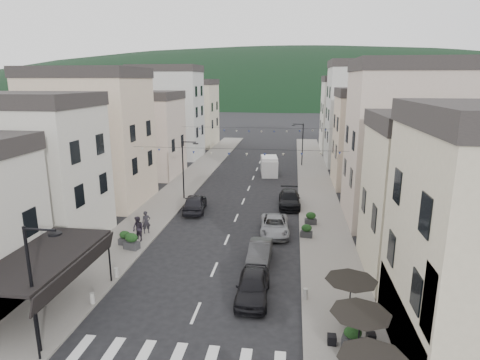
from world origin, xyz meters
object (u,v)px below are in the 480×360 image
object	(u,v)px
parked_car_b	(260,252)
pedestrian_b	(138,229)
parked_car_e	(195,203)
parked_car_a	(253,286)
delivery_van	(269,165)
parked_car_d	(289,199)
pedestrian_a	(146,222)
parked_car_c	(274,225)

from	to	relation	value
parked_car_b	pedestrian_b	world-z (taller)	pedestrian_b
parked_car_b	parked_car_e	world-z (taller)	parked_car_e
parked_car_a	parked_car_b	distance (m)	4.68
delivery_van	pedestrian_b	xyz separation A→B (m)	(-8.28, -23.68, -0.11)
parked_car_d	pedestrian_a	distance (m)	14.13
pedestrian_b	parked_car_c	bearing A→B (deg)	44.39
delivery_van	parked_car_b	bearing A→B (deg)	-94.42
parked_car_a	parked_car_e	bearing A→B (deg)	114.63
parked_car_b	delivery_van	world-z (taller)	delivery_van
parked_car_c	parked_car_e	bearing A→B (deg)	145.21
parked_car_c	pedestrian_b	size ratio (longest dim) A/B	2.55
parked_car_b	parked_car_e	size ratio (longest dim) A/B	0.85
parked_car_c	pedestrian_a	distance (m)	10.07
pedestrian_b	parked_car_a	bearing A→B (deg)	-9.22
parked_car_e	delivery_van	bearing A→B (deg)	-117.37
parked_car_a	parked_car_b	size ratio (longest dim) A/B	1.07
parked_car_d	pedestrian_b	bearing A→B (deg)	-138.64
parked_car_e	pedestrian_b	size ratio (longest dim) A/B	2.54
parked_car_a	pedestrian_a	distance (m)	12.48
parked_car_c	parked_car_e	xyz separation A→B (m)	(-7.57, 4.59, 0.15)
parked_car_b	delivery_van	distance (m)	25.81
parked_car_d	pedestrian_b	distance (m)	15.20
pedestrian_a	parked_car_d	bearing A→B (deg)	8.01
parked_car_a	delivery_van	bearing A→B (deg)	91.19
parked_car_b	delivery_van	xyz separation A→B (m)	(-0.99, 25.79, 0.50)
parked_car_b	parked_car_e	bearing A→B (deg)	126.49
pedestrian_a	delivery_van	bearing A→B (deg)	38.90
parked_car_c	pedestrian_a	bearing A→B (deg)	-174.86
parked_car_c	parked_car_b	bearing A→B (deg)	-101.39
parked_car_a	parked_car_c	size ratio (longest dim) A/B	0.91
parked_car_b	pedestrian_a	size ratio (longest dim) A/B	2.28
parked_car_a	parked_car_d	xyz separation A→B (m)	(1.80, 17.20, -0.02)
parked_car_d	pedestrian_a	xyz separation A→B (m)	(-11.03, -8.82, 0.29)
delivery_van	pedestrian_a	size ratio (longest dim) A/B	2.90
parked_car_e	parked_car_a	bearing A→B (deg)	108.10
parked_car_e	parked_car_d	bearing A→B (deg)	-169.84
parked_car_e	pedestrian_a	bearing A→B (deg)	61.52
parked_car_d	delivery_van	world-z (taller)	delivery_van
pedestrian_b	parked_car_b	bearing A→B (deg)	14.21
parked_car_b	delivery_van	size ratio (longest dim) A/B	0.79
parked_car_d	delivery_van	distance (m)	13.56
delivery_van	pedestrian_b	size ratio (longest dim) A/B	2.74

